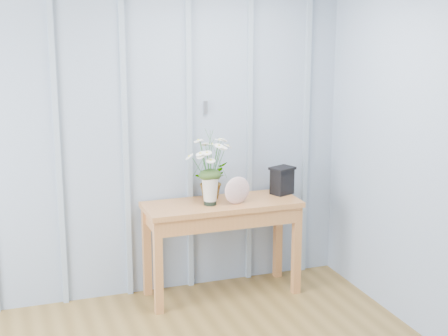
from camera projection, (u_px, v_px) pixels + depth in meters
name	position (u px, v px, depth m)	size (l,w,h in m)	color
room_shell	(124.00, 49.00, 3.67)	(4.00, 4.50, 2.50)	#8C9CB4
sideboard	(222.00, 216.00, 5.27)	(1.20, 0.45, 0.75)	#A86835
daisy_vase	(210.00, 156.00, 5.09)	(0.42, 0.32, 0.60)	black
spider_plant	(211.00, 181.00, 5.33)	(0.25, 0.22, 0.28)	#223C16
felt_disc_vessel	(237.00, 190.00, 5.18)	(0.21, 0.06, 0.21)	#965462
carved_box	(282.00, 180.00, 5.45)	(0.22, 0.20, 0.22)	black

